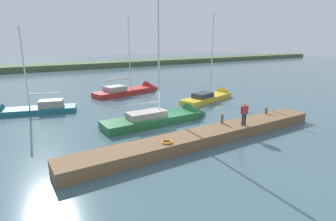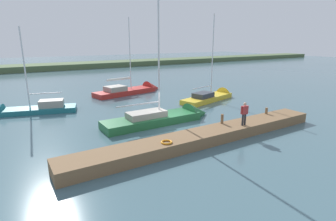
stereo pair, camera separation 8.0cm
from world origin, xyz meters
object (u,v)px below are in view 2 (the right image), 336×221
(sailboat_far_right, at_px, (135,91))
(sailboat_mid_channel, at_px, (25,112))
(sailboat_behind_pier, at_px, (168,119))
(mooring_post_far, at_px, (266,111))
(person_on_dock, at_px, (244,112))
(sailboat_far_left, at_px, (214,97))
(life_ring_buoy, at_px, (167,142))
(mooring_post_near, at_px, (222,119))

(sailboat_far_right, height_order, sailboat_mid_channel, sailboat_far_right)
(sailboat_mid_channel, bearing_deg, sailboat_behind_pier, 153.57)
(mooring_post_far, bearing_deg, person_on_dock, 16.29)
(sailboat_far_right, xyz_separation_m, sailboat_far_left, (-6.01, 8.11, -0.01))
(mooring_post_far, xyz_separation_m, sailboat_behind_pier, (6.49, -4.45, -0.75))
(sailboat_far_left, bearing_deg, life_ring_buoy, -156.10)
(sailboat_far_left, bearing_deg, mooring_post_far, -120.14)
(sailboat_mid_channel, bearing_deg, mooring_post_far, 156.59)
(life_ring_buoy, xyz_separation_m, sailboat_far_right, (-6.41, -18.07, -0.56))
(sailboat_behind_pier, height_order, person_on_dock, sailboat_behind_pier)
(sailboat_far_right, height_order, sailboat_behind_pier, sailboat_behind_pier)
(sailboat_behind_pier, xyz_separation_m, sailboat_mid_channel, (9.68, -8.87, -0.12))
(mooring_post_far, relative_size, sailboat_far_right, 0.05)
(sailboat_behind_pier, relative_size, sailboat_far_left, 1.08)
(sailboat_behind_pier, distance_m, person_on_dock, 6.35)
(mooring_post_near, bearing_deg, sailboat_far_left, -128.87)
(sailboat_far_left, xyz_separation_m, person_on_dock, (6.21, 10.00, 1.45))
(person_on_dock, bearing_deg, mooring_post_far, -64.26)
(sailboat_far_left, bearing_deg, sailboat_mid_channel, 151.78)
(mooring_post_far, relative_size, life_ring_buoy, 0.76)
(sailboat_far_right, relative_size, sailboat_behind_pier, 0.93)
(sailboat_behind_pier, bearing_deg, sailboat_mid_channel, 137.21)
(sailboat_far_right, xyz_separation_m, sailboat_behind_pier, (2.92, 12.56, 0.01))
(sailboat_far_right, distance_m, person_on_dock, 18.17)
(sailboat_far_right, bearing_deg, sailboat_behind_pier, -114.44)
(life_ring_buoy, xyz_separation_m, person_on_dock, (-6.21, 0.04, 0.87))
(mooring_post_far, xyz_separation_m, sailboat_far_left, (-2.44, -8.90, -0.78))
(sailboat_far_left, bearing_deg, sailboat_far_right, 111.71)
(mooring_post_near, relative_size, person_on_dock, 0.41)
(life_ring_buoy, height_order, sailboat_mid_channel, sailboat_mid_channel)
(mooring_post_near, xyz_separation_m, person_on_dock, (-0.97, 1.10, 0.59))
(sailboat_behind_pier, xyz_separation_m, sailboat_far_left, (-8.93, -4.45, -0.02))
(mooring_post_near, relative_size, mooring_post_far, 1.34)
(mooring_post_near, distance_m, sailboat_mid_channel, 17.58)
(mooring_post_far, xyz_separation_m, sailboat_far_right, (3.58, -17.01, -0.76))
(mooring_post_near, distance_m, person_on_dock, 1.58)
(sailboat_mid_channel, relative_size, sailboat_far_left, 0.86)
(mooring_post_near, relative_size, sailboat_behind_pier, 0.06)
(mooring_post_far, xyz_separation_m, life_ring_buoy, (9.98, 1.06, -0.20))
(mooring_post_near, distance_m, mooring_post_far, 4.74)
(mooring_post_far, bearing_deg, sailboat_behind_pier, -34.45)
(life_ring_buoy, relative_size, sailboat_behind_pier, 0.06)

